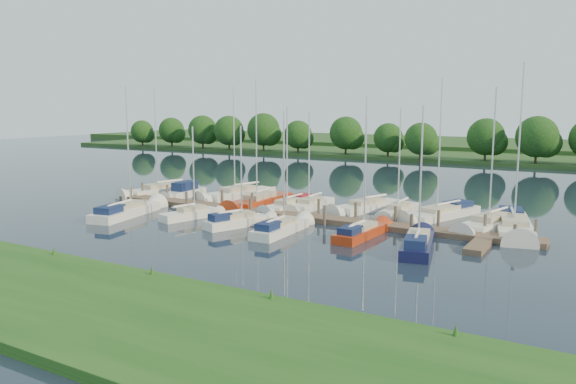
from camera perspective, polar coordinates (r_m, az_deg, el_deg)
The scene contains 24 objects.
ground at distance 41.66m, azimuth -4.90°, elevation -4.50°, with size 260.00×260.00×0.00m, color #182130.
near_bank at distance 30.47m, azimuth -22.78°, elevation -9.67°, with size 90.00×10.00×0.50m, color #1B4D16.
dock at distance 47.63m, azimuth 0.18°, elevation -2.54°, with size 40.00×6.00×0.40m.
mooring_pilings at distance 48.51m, azimuth 0.85°, elevation -1.85°, with size 38.24×2.84×2.00m.
far_shore at distance 110.98m, azimuth 18.07°, elevation 3.55°, with size 180.00×30.00×0.60m, color #20451A.
distant_hill at distance 135.42m, azimuth 20.37°, elevation 4.46°, with size 220.00×40.00×1.40m, color #365324.
treeline at distance 97.83m, azimuth 18.70°, elevation 5.06°, with size 147.84×9.33×8.24m.
sailboat_n_0 at distance 62.28m, azimuth -12.88°, elevation -0.01°, with size 4.01×9.24×11.71m.
motorboat at distance 60.27m, azimuth -10.53°, elevation -0.12°, with size 2.06×6.14×2.01m.
sailboat_n_2 at distance 58.66m, azimuth -5.20°, elevation -0.35°, with size 4.21×9.50×12.05m.
sailboat_n_3 at distance 54.00m, azimuth -3.02°, elevation -1.12°, with size 2.54×9.84×12.52m.
sailboat_n_4 at distance 51.98m, azimuth 0.15°, elevation -1.45°, with size 2.13×7.71×9.84m.
sailboat_n_5 at distance 52.42m, azimuth 2.26°, elevation -1.42°, with size 1.78×7.33×9.47m.
sailboat_n_6 at distance 51.81m, azimuth 7.96°, elevation -1.62°, with size 4.36×8.52×10.88m.
sailboat_n_7 at distance 50.11m, azimuth 11.19°, elevation -2.06°, with size 1.78×7.46×9.67m.
sailboat_n_8 at distance 49.90m, azimuth 15.15°, elevation -2.20°, with size 4.93×9.74×12.25m.
sailboat_n_9 at distance 46.51m, azimuth 19.87°, elevation -3.24°, with size 4.02×8.95×11.40m.
sailboat_n_10 at distance 46.42m, azimuth 21.93°, elevation -3.33°, with size 4.39×10.57×13.17m.
sailboat_s_0 at distance 51.13m, azimuth -15.96°, elevation -1.95°, with size 3.68×9.27×11.65m.
sailboat_s_1 at distance 48.71m, azimuth -9.70°, elevation -2.32°, with size 2.80×6.29×8.19m.
sailboat_s_2 at distance 44.93m, azimuth -5.13°, elevation -3.09°, with size 3.28×6.33×8.42m.
sailboat_s_3 at distance 42.44m, azimuth -0.68°, elevation -3.77°, with size 2.00×7.41×9.54m.
sailboat_s_4 at distance 41.54m, azimuth 7.50°, elevation -4.13°, with size 1.98×7.10×9.08m.
sailboat_s_5 at distance 38.54m, azimuth 13.06°, elevation -5.27°, with size 3.24×7.78×10.00m.
Camera 1 is at (23.48, -33.07, 9.52)m, focal length 35.00 mm.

